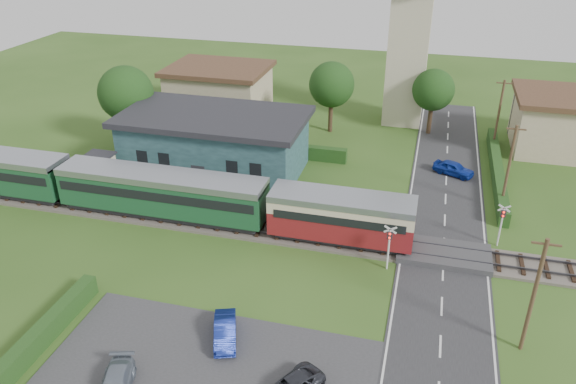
% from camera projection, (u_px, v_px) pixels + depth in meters
% --- Properties ---
extents(ground, '(120.00, 120.00, 0.00)m').
position_uv_depth(ground, '(294.00, 251.00, 38.77)').
color(ground, '#2D4C19').
extents(railway_track, '(76.00, 3.20, 0.49)m').
position_uv_depth(railway_track, '(301.00, 235.00, 40.43)').
color(railway_track, '#4C443D').
rests_on(railway_track, ground).
extents(road, '(6.00, 70.00, 0.05)m').
position_uv_depth(road, '(443.00, 273.00, 36.47)').
color(road, '#28282B').
rests_on(road, ground).
extents(car_park, '(17.00, 9.00, 0.08)m').
position_uv_depth(car_park, '(208.00, 372.00, 28.81)').
color(car_park, '#333335').
rests_on(car_park, ground).
extents(crossing_deck, '(6.20, 3.40, 0.45)m').
position_uv_depth(crossing_deck, '(444.00, 254.00, 38.09)').
color(crossing_deck, '#333335').
rests_on(crossing_deck, ground).
extents(platform, '(30.00, 3.00, 0.45)m').
position_uv_depth(platform, '(191.00, 197.00, 45.40)').
color(platform, gray).
rests_on(platform, ground).
extents(equipment_hut, '(2.30, 2.30, 2.55)m').
position_uv_depth(equipment_hut, '(100.00, 169.00, 46.52)').
color(equipment_hut, beige).
rests_on(equipment_hut, platform).
extents(station_building, '(16.00, 9.00, 5.30)m').
position_uv_depth(station_building, '(215.00, 142.00, 49.22)').
color(station_building, '#223F42').
rests_on(station_building, ground).
extents(train, '(43.20, 2.90, 3.40)m').
position_uv_depth(train, '(124.00, 187.00, 42.65)').
color(train, '#232328').
rests_on(train, ground).
extents(church_tower, '(6.00, 6.00, 17.60)m').
position_uv_depth(church_tower, '(411.00, 26.00, 56.89)').
color(church_tower, beige).
rests_on(church_tower, ground).
extents(house_west, '(10.80, 8.80, 5.50)m').
position_uv_depth(house_west, '(219.00, 90.00, 62.32)').
color(house_west, tan).
rests_on(house_west, ground).
extents(house_east, '(8.80, 8.80, 5.50)m').
position_uv_depth(house_east, '(560.00, 122.00, 53.47)').
color(house_east, tan).
rests_on(house_east, ground).
extents(hedge_carpark, '(0.80, 9.00, 1.20)m').
position_uv_depth(hedge_carpark, '(46.00, 331.00, 30.72)').
color(hedge_carpark, '#193814').
rests_on(hedge_carpark, ground).
extents(hedge_roadside, '(0.80, 18.00, 1.20)m').
position_uv_depth(hedge_roadside, '(497.00, 171.00, 48.96)').
color(hedge_roadside, '#193814').
rests_on(hedge_roadside, ground).
extents(hedge_station, '(22.00, 0.80, 1.30)m').
position_uv_depth(hedge_station, '(234.00, 145.00, 54.03)').
color(hedge_station, '#193814').
rests_on(hedge_station, ground).
extents(tree_a, '(5.20, 5.20, 8.00)m').
position_uv_depth(tree_a, '(126.00, 94.00, 52.84)').
color(tree_a, '#332316').
rests_on(tree_a, ground).
extents(tree_b, '(4.60, 4.60, 7.34)m').
position_uv_depth(tree_b, '(332.00, 85.00, 56.61)').
color(tree_b, '#332316').
rests_on(tree_b, ground).
extents(tree_c, '(4.20, 4.20, 6.78)m').
position_uv_depth(tree_c, '(433.00, 90.00, 56.21)').
color(tree_c, '#332316').
rests_on(tree_c, ground).
extents(utility_pole_b, '(1.40, 0.22, 7.00)m').
position_uv_depth(utility_pole_b, '(534.00, 295.00, 28.71)').
color(utility_pole_b, '#473321').
rests_on(utility_pole_b, ground).
extents(utility_pole_c, '(1.40, 0.22, 7.00)m').
position_uv_depth(utility_pole_c, '(509.00, 167.00, 42.42)').
color(utility_pole_c, '#473321').
rests_on(utility_pole_c, ground).
extents(utility_pole_d, '(1.40, 0.22, 7.00)m').
position_uv_depth(utility_pole_d, '(498.00, 115.00, 52.70)').
color(utility_pole_d, '#473321').
rests_on(utility_pole_d, ground).
extents(crossing_signal_near, '(0.84, 0.28, 3.28)m').
position_uv_depth(crossing_signal_near, '(389.00, 241.00, 35.97)').
color(crossing_signal_near, silver).
rests_on(crossing_signal_near, ground).
extents(crossing_signal_far, '(0.84, 0.28, 3.28)m').
position_uv_depth(crossing_signal_far, '(502.00, 219.00, 38.44)').
color(crossing_signal_far, silver).
rests_on(crossing_signal_far, ground).
extents(streetlamp_west, '(0.30, 0.30, 5.15)m').
position_uv_depth(streetlamp_west, '(140.00, 97.00, 59.52)').
color(streetlamp_west, '#3F3F47').
rests_on(streetlamp_west, ground).
extents(streetlamp_east, '(0.30, 0.30, 5.15)m').
position_uv_depth(streetlamp_east, '(513.00, 106.00, 56.84)').
color(streetlamp_east, '#3F3F47').
rests_on(streetlamp_east, ground).
extents(car_on_road, '(3.83, 2.74, 1.21)m').
position_uv_depth(car_on_road, '(454.00, 168.00, 49.23)').
color(car_on_road, '#122E9C').
rests_on(car_on_road, road).
extents(car_park_blue, '(2.24, 3.55, 1.10)m').
position_uv_depth(car_park_blue, '(225.00, 331.00, 30.67)').
color(car_park_blue, navy).
rests_on(car_park_blue, car_park).
extents(pedestrian_near, '(0.74, 0.53, 1.93)m').
position_uv_depth(pedestrian_near, '(256.00, 192.00, 43.63)').
color(pedestrian_near, gray).
rests_on(pedestrian_near, platform).
extents(pedestrian_far, '(0.90, 1.05, 1.86)m').
position_uv_depth(pedestrian_far, '(96.00, 176.00, 46.25)').
color(pedestrian_far, gray).
rests_on(pedestrian_far, platform).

